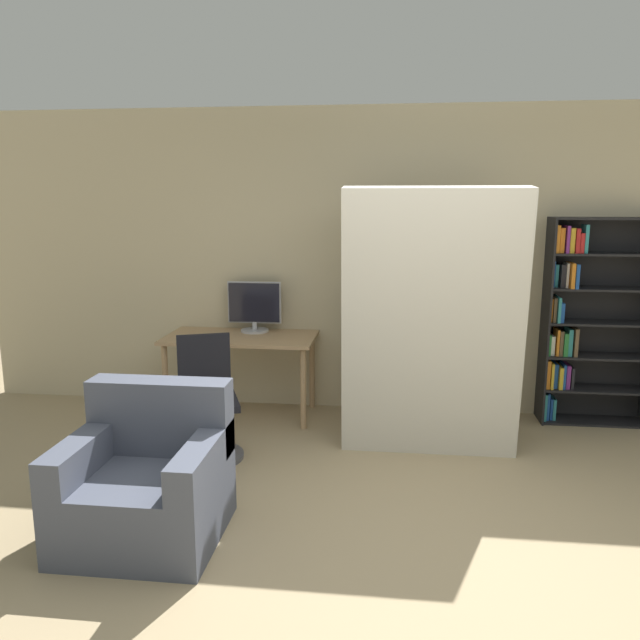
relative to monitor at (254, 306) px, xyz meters
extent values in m
plane|color=#9E8966|center=(1.40, -2.49, -0.96)|extent=(16.00, 16.00, 0.00)
cube|color=#C6B793|center=(1.40, 0.17, 0.39)|extent=(8.00, 0.06, 2.70)
cube|color=tan|center=(-0.08, -0.19, -0.25)|extent=(1.31, 0.68, 0.03)
cylinder|color=tan|center=(-0.68, -0.47, -0.61)|extent=(0.05, 0.05, 0.70)
cylinder|color=tan|center=(0.51, -0.47, -0.61)|extent=(0.05, 0.05, 0.70)
cylinder|color=tan|center=(-0.68, 0.08, -0.61)|extent=(0.05, 0.05, 0.70)
cylinder|color=tan|center=(0.51, 0.08, -0.61)|extent=(0.05, 0.05, 0.70)
cylinder|color=#B7B7BC|center=(0.00, 0.00, -0.22)|extent=(0.25, 0.25, 0.02)
cylinder|color=#B7B7BC|center=(0.00, 0.00, -0.17)|extent=(0.04, 0.04, 0.07)
cube|color=#B7B7BC|center=(0.00, 0.00, 0.04)|extent=(0.49, 0.02, 0.38)
cube|color=black|center=(0.00, 0.00, 0.04)|extent=(0.46, 0.03, 0.35)
cylinder|color=#4C4C51|center=(-0.10, -1.16, -0.94)|extent=(0.52, 0.52, 0.03)
cylinder|color=#4C4C51|center=(-0.10, -1.16, -0.74)|extent=(0.05, 0.05, 0.38)
cube|color=black|center=(-0.10, -1.16, -0.52)|extent=(0.57, 0.57, 0.05)
cube|color=black|center=(-0.18, -0.97, -0.27)|extent=(0.38, 0.18, 0.45)
cube|color=black|center=(2.53, -0.01, -0.08)|extent=(0.02, 0.31, 1.76)
cube|color=black|center=(2.97, 0.13, -0.08)|extent=(0.90, 0.02, 1.76)
cube|color=black|center=(2.97, -0.01, -0.95)|extent=(0.86, 0.27, 0.02)
cube|color=black|center=(2.97, -0.01, -0.66)|extent=(0.86, 0.27, 0.02)
cube|color=black|center=(2.97, -0.01, -0.37)|extent=(0.86, 0.27, 0.02)
cube|color=black|center=(2.97, -0.01, -0.08)|extent=(0.86, 0.27, 0.02)
cube|color=black|center=(2.97, -0.01, 0.21)|extent=(0.86, 0.27, 0.02)
cube|color=black|center=(2.97, -0.01, 0.50)|extent=(0.86, 0.27, 0.02)
cube|color=black|center=(2.97, -0.01, 0.79)|extent=(0.86, 0.27, 0.02)
cube|color=teal|center=(2.57, 0.00, -0.82)|extent=(0.02, 0.23, 0.24)
cube|color=#1E4C9E|center=(2.59, 0.00, -0.82)|extent=(0.02, 0.19, 0.24)
cube|color=#1E4C9E|center=(2.63, 0.02, -0.84)|extent=(0.02, 0.18, 0.19)
cube|color=teal|center=(2.65, 0.00, -0.85)|extent=(0.02, 0.15, 0.19)
cube|color=orange|center=(2.57, -0.02, -0.52)|extent=(0.03, 0.20, 0.25)
cube|color=gold|center=(2.60, -0.02, -0.54)|extent=(0.02, 0.23, 0.22)
cube|color=#1E4C9E|center=(2.64, 0.00, -0.54)|extent=(0.04, 0.17, 0.21)
cube|color=gold|center=(2.67, -0.01, -0.55)|extent=(0.03, 0.22, 0.19)
cube|color=#1E4C9E|center=(2.70, 0.01, -0.54)|extent=(0.02, 0.23, 0.21)
cube|color=#7A2D84|center=(2.74, -0.01, -0.55)|extent=(0.03, 0.18, 0.20)
cube|color=#232328|center=(2.78, -0.01, -0.56)|extent=(0.02, 0.18, 0.19)
cube|color=#287A38|center=(2.56, -0.02, -0.27)|extent=(0.02, 0.18, 0.18)
cube|color=silver|center=(2.60, 0.00, -0.28)|extent=(0.03, 0.17, 0.16)
cube|color=orange|center=(2.63, -0.02, -0.25)|extent=(0.02, 0.17, 0.22)
cube|color=brown|center=(2.66, 0.01, -0.25)|extent=(0.03, 0.23, 0.21)
cube|color=#287A38|center=(2.69, -0.04, -0.26)|extent=(0.04, 0.16, 0.20)
cube|color=teal|center=(2.73, 0.00, -0.24)|extent=(0.03, 0.20, 0.23)
cube|color=brown|center=(2.78, -0.01, -0.24)|extent=(0.03, 0.22, 0.24)
cube|color=orange|center=(2.56, 0.02, 0.03)|extent=(0.02, 0.20, 0.20)
cube|color=brown|center=(2.59, -0.01, 0.04)|extent=(0.02, 0.19, 0.20)
cube|color=teal|center=(2.61, -0.03, 0.04)|extent=(0.02, 0.22, 0.21)
cube|color=#1E4C9E|center=(2.65, -0.04, 0.01)|extent=(0.03, 0.16, 0.16)
cube|color=#1E4C9E|center=(2.56, 0.01, 0.33)|extent=(0.02, 0.17, 0.22)
cube|color=teal|center=(2.60, 0.04, 0.32)|extent=(0.03, 0.15, 0.19)
cube|color=#232328|center=(2.64, 0.02, 0.32)|extent=(0.04, 0.20, 0.19)
cube|color=silver|center=(2.67, -0.01, 0.33)|extent=(0.02, 0.15, 0.20)
cube|color=orange|center=(2.70, -0.04, 0.33)|extent=(0.03, 0.21, 0.21)
cube|color=#1E4C9E|center=(2.74, -0.06, 0.32)|extent=(0.03, 0.19, 0.20)
cube|color=orange|center=(2.57, -0.02, 0.63)|extent=(0.03, 0.21, 0.23)
cube|color=orange|center=(2.61, -0.01, 0.62)|extent=(0.04, 0.18, 0.20)
cube|color=#7A2D84|center=(2.64, -0.02, 0.62)|extent=(0.02, 0.23, 0.22)
cube|color=gold|center=(2.68, 0.00, 0.62)|extent=(0.04, 0.23, 0.20)
cube|color=red|center=(2.72, -0.01, 0.61)|extent=(0.03, 0.22, 0.20)
cube|color=red|center=(2.76, -0.01, 0.60)|extent=(0.03, 0.22, 0.16)
cube|color=teal|center=(2.79, -0.03, 0.63)|extent=(0.03, 0.16, 0.23)
cube|color=beige|center=(1.53, -0.87, 0.04)|extent=(1.31, 0.40, 2.00)
cube|color=beige|center=(2.18, -0.87, 0.04)|extent=(0.01, 0.40, 1.96)
cube|color=beige|center=(1.53, -0.51, 0.04)|extent=(1.31, 0.34, 2.00)
cube|color=beige|center=(2.18, -0.51, 0.04)|extent=(0.01, 0.34, 1.96)
cube|color=#474C5B|center=(-0.13, -2.29, -0.76)|extent=(0.85, 0.80, 0.40)
cube|color=#474C5B|center=(-0.13, -1.99, -0.33)|extent=(0.85, 0.20, 0.45)
cube|color=#474C5B|center=(-0.48, -2.29, -0.46)|extent=(0.16, 0.80, 0.20)
cube|color=#474C5B|center=(0.21, -2.29, -0.46)|extent=(0.16, 0.80, 0.20)
camera|label=1|loc=(1.25, -5.41, 0.95)|focal=35.00mm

